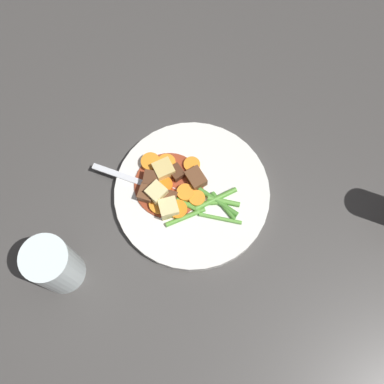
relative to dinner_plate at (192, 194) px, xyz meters
name	(u,v)px	position (x,y,z in m)	size (l,w,h in m)	color
ground_plane	(192,195)	(0.00, 0.00, -0.01)	(3.00, 3.00, 0.00)	#423F3D
dinner_plate	(192,194)	(0.00, 0.00, 0.00)	(0.26, 0.26, 0.02)	white
stew_sauce	(169,185)	(0.04, 0.01, 0.01)	(0.11, 0.11, 0.00)	#93381E
carrot_slice_0	(159,204)	(0.03, 0.05, 0.01)	(0.03, 0.03, 0.01)	orange
carrot_slice_1	(178,210)	(0.00, 0.04, 0.01)	(0.03, 0.03, 0.01)	orange
carrot_slice_2	(166,163)	(0.06, -0.02, 0.01)	(0.03, 0.03, 0.01)	orange
carrot_slice_3	(164,185)	(0.04, 0.02, 0.01)	(0.03, 0.03, 0.01)	orange
carrot_slice_4	(197,198)	(-0.01, 0.01, 0.01)	(0.03, 0.03, 0.01)	orange
carrot_slice_5	(151,162)	(0.09, 0.00, 0.02)	(0.03, 0.03, 0.01)	orange
carrot_slice_6	(185,193)	(0.01, 0.01, 0.01)	(0.03, 0.03, 0.01)	orange
carrot_slice_7	(192,165)	(0.03, -0.04, 0.01)	(0.03, 0.03, 0.01)	orange
potato_chunk_0	(169,208)	(0.01, 0.05, 0.02)	(0.03, 0.03, 0.03)	#EAD68C
potato_chunk_1	(165,169)	(0.06, 0.00, 0.02)	(0.03, 0.03, 0.03)	#DBBC6B
potato_chunk_2	(157,193)	(0.04, 0.04, 0.02)	(0.03, 0.03, 0.03)	#EAD68C
meat_chunk_0	(170,198)	(0.02, 0.03, 0.02)	(0.02, 0.02, 0.02)	#56331E
meat_chunk_1	(151,180)	(0.06, 0.02, 0.02)	(0.02, 0.02, 0.02)	#56331E
meat_chunk_2	(147,193)	(0.06, 0.05, 0.02)	(0.03, 0.02, 0.02)	brown
meat_chunk_3	(176,173)	(0.04, -0.01, 0.02)	(0.02, 0.02, 0.02)	#4C2B19
meat_chunk_4	(196,178)	(0.01, -0.02, 0.02)	(0.03, 0.03, 0.02)	brown
green_bean_0	(220,218)	(-0.06, 0.01, 0.01)	(0.01, 0.01, 0.07)	#66AD42
green_bean_1	(223,206)	(-0.06, -0.01, 0.01)	(0.01, 0.01, 0.06)	#4C8E33
green_bean_2	(224,201)	(-0.05, -0.02, 0.01)	(0.01, 0.01, 0.05)	#66AD42
green_bean_3	(185,217)	(-0.02, 0.04, 0.01)	(0.01, 0.01, 0.07)	#599E38
green_bean_4	(218,202)	(-0.04, -0.01, 0.01)	(0.01, 0.01, 0.08)	#4C8E33
green_bean_5	(216,199)	(-0.04, -0.01, 0.01)	(0.01, 0.01, 0.07)	#599E38
green_bean_6	(201,203)	(-0.02, 0.01, 0.01)	(0.01, 0.01, 0.08)	#599E38
green_bean_7	(188,205)	(-0.01, 0.02, 0.01)	(0.01, 0.01, 0.05)	#599E38
fork	(145,184)	(0.07, 0.03, 0.01)	(0.17, 0.06, 0.00)	silver
water_glass	(54,265)	(0.09, 0.22, 0.05)	(0.07, 0.07, 0.12)	silver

